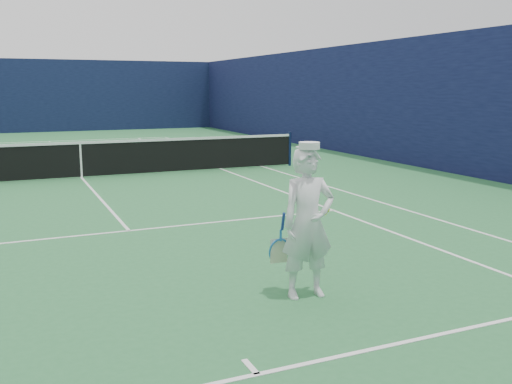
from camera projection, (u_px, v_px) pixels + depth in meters
ground at (82, 178)px, 15.62m from camera, size 80.00×80.00×0.00m
court_markings at (82, 178)px, 15.62m from camera, size 11.03×23.83×0.01m
windscreen_fence at (78, 104)px, 15.26m from camera, size 20.12×36.12×4.00m
tennis_net at (81, 158)px, 15.52m from camera, size 12.88×0.09×1.07m
tennis_player at (308, 223)px, 6.62m from camera, size 0.76×0.51×1.84m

